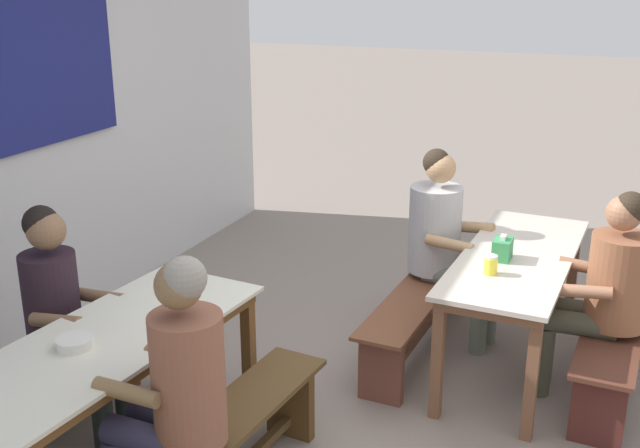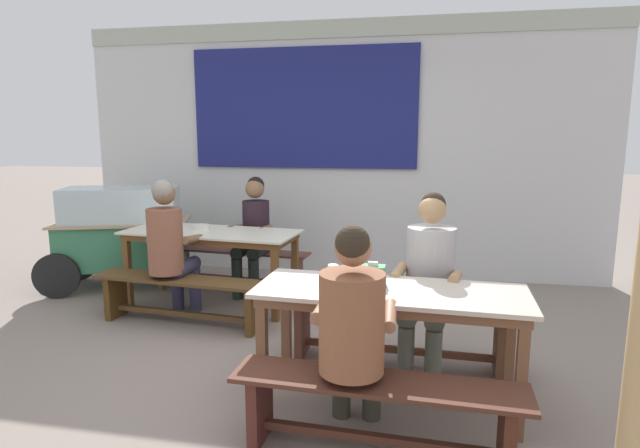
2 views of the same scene
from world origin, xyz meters
name	(u,v)px [view 1 (image 1 of 2)]	position (x,y,z in m)	size (l,w,h in m)	color
ground_plane	(418,421)	(0.00, 0.00, 0.00)	(40.00, 40.00, 0.00)	gray
backdrop_wall	(3,107)	(-0.02, 2.67, 1.55)	(6.16, 0.23, 2.94)	silver
dining_table_far	(106,353)	(-1.01, 1.22, 0.66)	(1.74, 0.81, 0.74)	beige
dining_table_near	(517,267)	(0.82, -0.35, 0.66)	(1.67, 0.68, 0.74)	beige
bench_far_back	(27,395)	(-0.96, 1.80, 0.28)	(1.63, 0.40, 0.42)	brown
bench_near_back	(421,308)	(0.84, 0.23, 0.28)	(1.69, 0.37, 0.42)	brown
bench_near_front	(612,343)	(0.80, -0.92, 0.28)	(1.54, 0.37, 0.42)	#4D291C
person_right_near_table	(444,236)	(1.06, 0.16, 0.71)	(0.49, 0.60, 1.28)	#5E6557
person_near_front	(605,285)	(0.66, -0.85, 0.69)	(0.46, 0.58, 1.23)	#403F30
person_left_back_turned	(175,384)	(-1.20, 0.73, 0.71)	(0.42, 0.56, 1.29)	#35324F
person_center_facing	(64,309)	(-0.74, 1.70, 0.68)	(0.41, 0.55, 1.23)	#232A26
tissue_box	(502,249)	(0.70, -0.27, 0.80)	(0.15, 0.10, 0.15)	#338B4F
condiment_jar	(491,265)	(0.45, -0.26, 0.79)	(0.07, 0.07, 0.11)	yellow
soup_bowl	(75,343)	(-1.14, 1.28, 0.76)	(0.16, 0.16, 0.05)	silver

